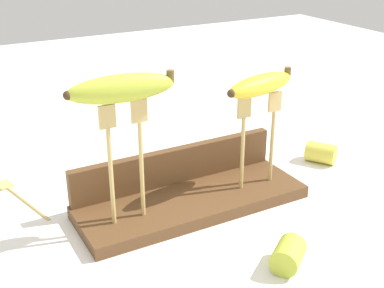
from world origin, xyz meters
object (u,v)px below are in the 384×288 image
(banana_raised_right, at_px, (261,85))
(banana_chunk_near, at_px, (321,153))
(fork_stand_right, at_px, (258,132))
(fork_fallen_near, at_px, (16,193))
(banana_chunk_far, at_px, (288,254))
(fork_stand_left, at_px, (125,152))
(banana_raised_left, at_px, (122,88))

(banana_raised_right, distance_m, banana_chunk_near, 0.28)
(fork_stand_right, relative_size, fork_fallen_near, 0.91)
(banana_chunk_near, height_order, banana_chunk_far, same)
(fork_stand_left, height_order, banana_chunk_near, fork_stand_left)
(fork_stand_right, distance_m, banana_chunk_far, 0.24)
(banana_raised_right, height_order, fork_fallen_near, banana_raised_right)
(fork_stand_left, distance_m, banana_raised_right, 0.26)
(fork_stand_right, relative_size, banana_raised_right, 1.08)
(fork_stand_right, bearing_deg, fork_stand_left, -180.00)
(fork_stand_left, relative_size, banana_raised_right, 1.26)
(fork_stand_right, height_order, fork_fallen_near, fork_stand_right)
(banana_chunk_near, bearing_deg, banana_raised_left, -173.88)
(banana_chunk_near, bearing_deg, fork_stand_right, -166.44)
(banana_raised_left, bearing_deg, fork_fallen_near, 123.31)
(banana_raised_left, height_order, banana_raised_right, banana_raised_left)
(banana_raised_right, relative_size, fork_fallen_near, 0.84)
(fork_stand_left, distance_m, banana_chunk_near, 0.47)
(fork_stand_left, xyz_separation_m, banana_chunk_far, (0.17, -0.20, -0.12))
(fork_fallen_near, bearing_deg, banana_chunk_far, -53.68)
(fork_stand_right, height_order, banana_raised_right, banana_raised_right)
(fork_stand_right, xyz_separation_m, banana_chunk_far, (-0.09, -0.20, -0.10))
(fork_fallen_near, bearing_deg, fork_stand_left, -56.68)
(banana_chunk_near, relative_size, banana_chunk_far, 1.04)
(banana_raised_right, height_order, banana_chunk_near, banana_raised_right)
(banana_chunk_far, bearing_deg, fork_fallen_near, 126.32)
(fork_stand_right, bearing_deg, fork_fallen_near, 151.59)
(fork_stand_left, relative_size, banana_chunk_near, 2.72)
(banana_chunk_near, distance_m, banana_chunk_far, 0.38)
(banana_chunk_far, bearing_deg, fork_stand_right, 67.14)
(fork_fallen_near, bearing_deg, banana_chunk_near, -15.36)
(banana_chunk_near, bearing_deg, banana_chunk_far, -138.75)
(fork_stand_left, bearing_deg, banana_raised_left, 176.18)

